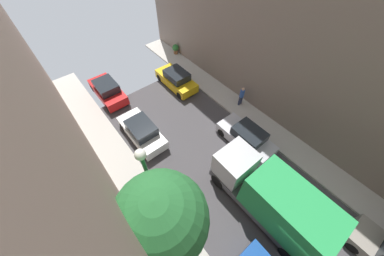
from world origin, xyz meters
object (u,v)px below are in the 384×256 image
(street_tree_0, at_px, (161,219))
(parked_car_right_3, at_px, (176,79))
(parked_car_left_3, at_px, (142,131))
(delivery_truck, at_px, (272,198))
(lamp_post, at_px, (149,178))
(potted_plant_2, at_px, (176,49))
(parked_car_left_4, at_px, (108,90))
(parked_car_right_2, at_px, (247,137))
(pedestrian, at_px, (242,96))

(street_tree_0, bearing_deg, parked_car_right_3, 52.30)
(parked_car_left_3, relative_size, delivery_truck, 0.64)
(lamp_post, bearing_deg, potted_plant_2, 50.43)
(street_tree_0, distance_m, potted_plant_2, 18.48)
(parked_car_left_4, bearing_deg, parked_car_right_2, -63.30)
(pedestrian, relative_size, street_tree_0, 0.26)
(lamp_post, bearing_deg, pedestrian, 16.48)
(parked_car_right_3, relative_size, potted_plant_2, 4.28)
(parked_car_left_4, bearing_deg, parked_car_left_3, -90.00)
(parked_car_left_3, distance_m, street_tree_0, 8.58)
(parked_car_right_2, relative_size, pedestrian, 2.44)
(parked_car_left_4, xyz_separation_m, street_tree_0, (-2.47, -12.69, 4.25))
(parked_car_left_3, xyz_separation_m, parked_car_right_3, (5.40, 3.16, 0.00))
(parked_car_left_4, height_order, delivery_truck, delivery_truck)
(street_tree_0, bearing_deg, lamp_post, 73.44)
(parked_car_right_2, bearing_deg, parked_car_left_4, 116.70)
(delivery_truck, relative_size, lamp_post, 1.07)
(delivery_truck, height_order, potted_plant_2, delivery_truck)
(parked_car_right_2, height_order, delivery_truck, delivery_truck)
(pedestrian, xyz_separation_m, lamp_post, (-9.88, -2.92, 3.06))
(parked_car_left_3, height_order, parked_car_left_4, same)
(street_tree_0, bearing_deg, pedestrian, 24.87)
(lamp_post, bearing_deg, delivery_truck, -39.49)
(delivery_truck, distance_m, street_tree_0, 6.35)
(parked_car_left_3, distance_m, potted_plant_2, 11.11)
(parked_car_left_4, height_order, pedestrian, pedestrian)
(lamp_post, bearing_deg, parked_car_right_3, 48.54)
(potted_plant_2, bearing_deg, pedestrian, -92.31)
(parked_car_right_2, relative_size, street_tree_0, 0.64)
(parked_car_left_3, height_order, delivery_truck, delivery_truck)
(parked_car_right_2, distance_m, street_tree_0, 9.16)
(delivery_truck, xyz_separation_m, lamp_post, (-4.60, 3.79, 2.35))
(parked_car_right_3, bearing_deg, pedestrian, -64.19)
(parked_car_left_3, relative_size, parked_car_right_3, 1.00)
(parked_car_left_4, bearing_deg, potted_plant_2, 11.23)
(parked_car_right_3, relative_size, pedestrian, 2.44)
(parked_car_left_3, xyz_separation_m, lamp_post, (-1.90, -5.11, 3.41))
(parked_car_left_4, distance_m, delivery_truck, 14.84)
(parked_car_left_4, relative_size, lamp_post, 0.68)
(delivery_truck, distance_m, lamp_post, 6.41)
(delivery_truck, relative_size, potted_plant_2, 6.73)
(potted_plant_2, bearing_deg, parked_car_right_2, -103.45)
(delivery_truck, distance_m, pedestrian, 8.57)
(potted_plant_2, distance_m, lamp_post, 16.48)
(parked_car_right_2, distance_m, pedestrian, 3.90)
(parked_car_left_3, height_order, lamp_post, lamp_post)
(parked_car_right_2, bearing_deg, potted_plant_2, 76.55)
(parked_car_left_4, relative_size, street_tree_0, 0.64)
(parked_car_right_3, bearing_deg, potted_plant_2, 54.51)
(parked_car_left_3, height_order, parked_car_right_2, same)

